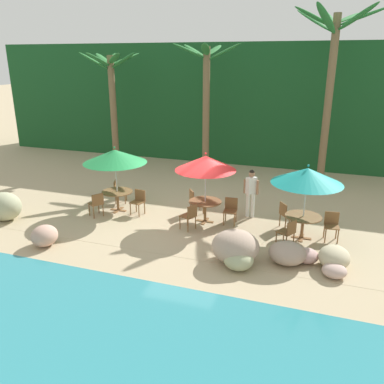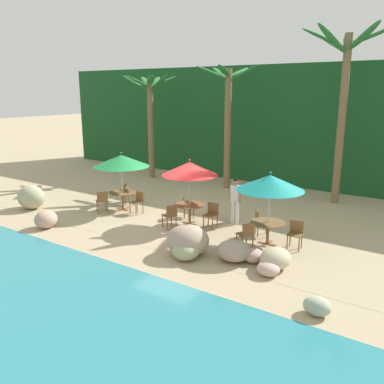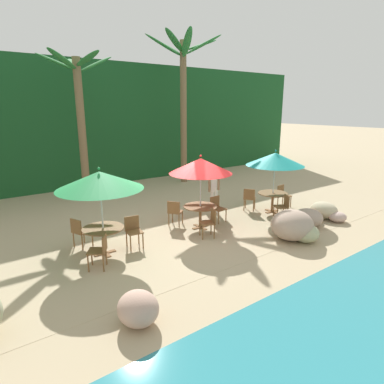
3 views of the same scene
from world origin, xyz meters
name	(u,v)px [view 2 (image 2 of 3)]	position (x,y,z in m)	size (l,w,h in m)	color
ground_plane	(175,221)	(0.00, 0.00, 0.00)	(120.00, 120.00, 0.00)	tan
terrace_deck	(175,221)	(0.00, 0.00, 0.00)	(18.00, 5.20, 0.01)	tan
foliage_backdrop	(276,124)	(0.00, 9.00, 3.00)	(28.00, 2.40, 6.00)	#194C23
rock_seawall	(103,224)	(-1.11, -2.56, 0.38)	(15.46, 3.17, 0.98)	#A4AF94
umbrella_green	(121,161)	(-2.66, 0.01, 2.03)	(2.23, 2.23, 2.37)	silver
dining_table_green	(123,195)	(-2.66, 0.01, 0.61)	(1.10, 1.10, 0.74)	brown
chair_green_seaward	(138,201)	(-1.81, -0.02, 0.51)	(0.47, 0.48, 0.87)	brown
chair_green_inland	(128,192)	(-3.06, 0.77, 0.51)	(0.55, 0.55, 0.87)	brown
chair_green_left	(102,200)	(-3.05, -0.76, 0.51)	(0.59, 0.58, 0.87)	brown
umbrella_red	(190,169)	(0.63, 0.06, 2.05)	(2.00, 2.00, 2.40)	silver
dining_table_red	(190,208)	(0.63, 0.06, 0.61)	(1.10, 1.10, 0.74)	brown
chair_red_seaward	(212,213)	(1.47, 0.21, 0.51)	(0.45, 0.46, 0.87)	brown
chair_red_inland	(187,204)	(0.04, 0.68, 0.51)	(0.59, 0.59, 0.87)	brown
chair_red_left	(170,215)	(0.37, -0.76, 0.51)	(0.56, 0.56, 0.87)	brown
umbrella_teal	(270,183)	(3.82, -0.23, 2.00)	(2.10, 2.10, 2.35)	silver
dining_table_teal	(268,226)	(3.82, -0.23, 0.61)	(1.10, 1.10, 0.74)	brown
chair_teal_seaward	(296,232)	(4.66, -0.03, 0.51)	(0.47, 0.48, 0.87)	brown
chair_teal_inland	(260,221)	(3.25, 0.40, 0.51)	(0.59, 0.59, 0.87)	brown
chair_teal_left	(246,234)	(3.47, -1.01, 0.51)	(0.58, 0.58, 0.87)	brown
palm_tree_nearest	(150,108)	(-5.88, 5.65, 3.84)	(2.84, 2.97, 5.57)	brown
palm_tree_second	(228,109)	(-1.15, 5.79, 3.86)	(2.97, 3.14, 5.92)	brown
palm_tree_third	(344,85)	(4.13, 6.04, 4.95)	(3.63, 3.56, 7.23)	brown
waiter_in_white	(235,198)	(1.98, 0.99, 0.99)	(0.52, 0.39, 1.70)	white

